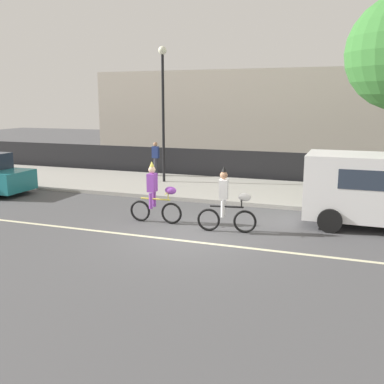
# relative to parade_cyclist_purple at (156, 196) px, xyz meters

# --- Properties ---
(ground_plane) EXTENTS (80.00, 80.00, 0.00)m
(ground_plane) POSITION_rel_parade_cyclist_purple_xyz_m (1.47, -0.94, -0.84)
(ground_plane) COLOR #4C4C4F
(road_centre_line) EXTENTS (36.00, 0.14, 0.01)m
(road_centre_line) POSITION_rel_parade_cyclist_purple_xyz_m (1.47, -1.44, -0.84)
(road_centre_line) COLOR beige
(road_centre_line) RESTS_ON ground
(sidewalk_curb) EXTENTS (60.00, 5.00, 0.15)m
(sidewalk_curb) POSITION_rel_parade_cyclist_purple_xyz_m (1.47, 5.56, -0.77)
(sidewalk_curb) COLOR #9E9B93
(sidewalk_curb) RESTS_ON ground
(fence_line) EXTENTS (40.00, 0.08, 1.40)m
(fence_line) POSITION_rel_parade_cyclist_purple_xyz_m (1.47, 8.46, -0.14)
(fence_line) COLOR black
(fence_line) RESTS_ON ground
(building_backdrop) EXTENTS (28.00, 8.00, 5.48)m
(building_backdrop) POSITION_rel_parade_cyclist_purple_xyz_m (4.03, 17.06, 1.90)
(building_backdrop) COLOR #B2A899
(building_backdrop) RESTS_ON ground
(parade_cyclist_purple) EXTENTS (1.72, 0.50, 1.92)m
(parade_cyclist_purple) POSITION_rel_parade_cyclist_purple_xyz_m (0.00, 0.00, 0.00)
(parade_cyclist_purple) COLOR black
(parade_cyclist_purple) RESTS_ON ground
(parade_cyclist_zebra) EXTENTS (1.71, 0.53, 1.92)m
(parade_cyclist_zebra) POSITION_rel_parade_cyclist_purple_xyz_m (2.35, -0.22, 0.00)
(parade_cyclist_zebra) COLOR black
(parade_cyclist_zebra) RESTS_ON ground
(street_lamp_post) EXTENTS (0.36, 0.36, 5.86)m
(street_lamp_post) POSITION_rel_parade_cyclist_purple_xyz_m (-2.35, 5.96, 3.15)
(street_lamp_post) COLOR black
(street_lamp_post) RESTS_ON sidewalk_curb
(pedestrian_onlooker) EXTENTS (0.32, 0.20, 1.62)m
(pedestrian_onlooker) POSITION_rel_parade_cyclist_purple_xyz_m (-3.40, 7.38, 0.17)
(pedestrian_onlooker) COLOR #33333D
(pedestrian_onlooker) RESTS_ON sidewalk_curb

